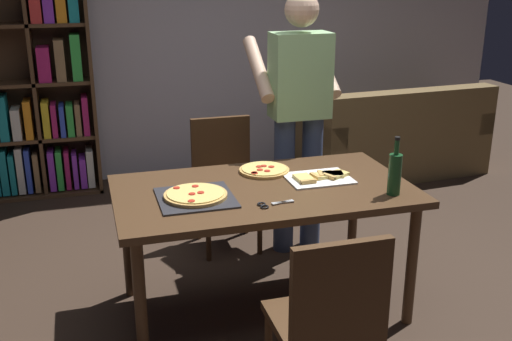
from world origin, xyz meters
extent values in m
plane|color=#38281E|center=(0.00, 0.00, 0.00)|extent=(12.00, 12.00, 0.00)
cube|color=#BCB7C6|center=(0.00, 2.60, 1.40)|extent=(6.40, 0.10, 2.80)
cube|color=#4C331E|center=(0.00, 0.00, 0.73)|extent=(1.62, 0.91, 0.04)
cylinder|color=#4C331E|center=(-0.73, -0.37, 0.35)|extent=(0.06, 0.06, 0.71)
cylinder|color=#4C331E|center=(0.73, -0.37, 0.35)|extent=(0.06, 0.06, 0.71)
cylinder|color=#4C331E|center=(-0.73, 0.37, 0.35)|extent=(0.06, 0.06, 0.71)
cylinder|color=#4C331E|center=(0.73, 0.37, 0.35)|extent=(0.06, 0.06, 0.71)
cube|color=#472D19|center=(0.00, -0.85, 0.43)|extent=(0.42, 0.42, 0.04)
cube|color=#472D19|center=(0.00, -1.04, 0.68)|extent=(0.42, 0.04, 0.45)
cylinder|color=#472D19|center=(0.18, -0.67, 0.21)|extent=(0.04, 0.04, 0.41)
cube|color=#472D19|center=(0.00, 0.85, 0.43)|extent=(0.42, 0.42, 0.04)
cube|color=#472D19|center=(0.00, 1.04, 0.68)|extent=(0.42, 0.04, 0.45)
cylinder|color=#472D19|center=(-0.18, 0.67, 0.21)|extent=(0.04, 0.04, 0.41)
cylinder|color=#472D19|center=(0.18, 0.67, 0.21)|extent=(0.04, 0.04, 0.41)
cylinder|color=#472D19|center=(-0.18, 1.03, 0.21)|extent=(0.04, 0.04, 0.41)
cylinder|color=#472D19|center=(0.18, 1.03, 0.21)|extent=(0.04, 0.04, 0.41)
cube|color=brown|center=(1.90, 2.05, 0.20)|extent=(1.75, 0.96, 0.40)
cube|color=brown|center=(1.92, 1.73, 0.62)|extent=(1.71, 0.31, 0.45)
cube|color=brown|center=(2.67, 2.10, 0.50)|extent=(0.21, 0.86, 0.20)
cube|color=brown|center=(1.13, 2.00, 0.50)|extent=(0.21, 0.86, 0.20)
cube|color=#513823|center=(-0.82, 2.35, 0.97)|extent=(0.03, 0.35, 1.95)
cube|color=#513823|center=(-1.50, 2.35, 0.01)|extent=(1.40, 0.35, 0.03)
cube|color=#513823|center=(-1.50, 2.51, 0.97)|extent=(1.40, 0.03, 1.95)
cube|color=#513823|center=(-1.50, 2.35, 0.50)|extent=(1.34, 0.29, 0.03)
cube|color=#513823|center=(-1.50, 2.35, 0.97)|extent=(1.34, 0.29, 0.03)
cube|color=#513823|center=(-1.28, 2.35, 0.97)|extent=(0.03, 0.29, 1.89)
cube|color=teal|center=(-1.60, 2.33, 0.24)|extent=(0.06, 0.22, 0.39)
cube|color=teal|center=(-1.54, 2.33, 0.22)|extent=(0.04, 0.22, 0.34)
cube|color=silver|center=(-1.47, 2.33, 0.24)|extent=(0.06, 0.22, 0.40)
cube|color=blue|center=(-1.41, 2.33, 0.23)|extent=(0.04, 0.22, 0.38)
cube|color=olive|center=(-1.34, 2.33, 0.21)|extent=(0.04, 0.22, 0.34)
cube|color=purple|center=(-1.22, 2.33, 0.22)|extent=(0.05, 0.22, 0.34)
cube|color=green|center=(-1.15, 2.33, 0.22)|extent=(0.05, 0.22, 0.34)
cube|color=#B21E66|center=(-1.09, 2.33, 0.21)|extent=(0.04, 0.22, 0.34)
cube|color=purple|center=(-1.03, 2.33, 0.20)|extent=(0.04, 0.22, 0.31)
cube|color=purple|center=(-0.96, 2.33, 0.18)|extent=(0.05, 0.22, 0.26)
cube|color=silver|center=(-0.90, 2.33, 0.21)|extent=(0.06, 0.22, 0.33)
cube|color=teal|center=(-1.55, 2.33, 0.70)|extent=(0.07, 0.22, 0.37)
cube|color=silver|center=(-1.46, 2.33, 0.65)|extent=(0.07, 0.22, 0.26)
cube|color=orange|center=(-1.36, 2.33, 0.68)|extent=(0.06, 0.22, 0.32)
cube|color=yellow|center=(-1.22, 2.33, 0.67)|extent=(0.06, 0.22, 0.31)
cube|color=#B21E66|center=(-1.15, 2.33, 0.66)|extent=(0.04, 0.22, 0.28)
cube|color=blue|center=(-1.09, 2.33, 0.65)|extent=(0.04, 0.22, 0.27)
cube|color=green|center=(-1.03, 2.33, 0.65)|extent=(0.05, 0.22, 0.27)
cube|color=olive|center=(-0.96, 2.33, 0.65)|extent=(0.04, 0.22, 0.27)
cube|color=#B21E66|center=(-0.90, 2.33, 0.68)|extent=(0.05, 0.22, 0.33)
cube|color=#B21E66|center=(-1.19, 2.33, 1.13)|extent=(0.10, 0.22, 0.28)
cube|color=olive|center=(-1.06, 2.33, 1.16)|extent=(0.08, 0.22, 0.34)
cube|color=green|center=(-0.93, 2.33, 1.18)|extent=(0.08, 0.22, 0.38)
cube|color=red|center=(-1.20, 2.33, 1.61)|extent=(0.09, 0.22, 0.30)
cube|color=purple|center=(-1.11, 2.33, 1.62)|extent=(0.08, 0.22, 0.32)
cube|color=orange|center=(-1.01, 2.33, 1.61)|extent=(0.08, 0.22, 0.30)
cube|color=teal|center=(-0.91, 2.33, 1.61)|extent=(0.08, 0.22, 0.30)
cylinder|color=#38476B|center=(0.56, 0.70, 0.47)|extent=(0.14, 0.14, 0.95)
cylinder|color=#38476B|center=(0.36, 0.70, 0.47)|extent=(0.14, 0.14, 0.95)
cube|color=#99CC8C|center=(0.46, 0.70, 1.23)|extent=(0.38, 0.22, 0.55)
sphere|color=#E0B293|center=(0.46, 0.70, 1.64)|extent=(0.22, 0.22, 0.22)
cylinder|color=#E0B293|center=(0.69, 0.88, 1.25)|extent=(0.09, 0.50, 0.39)
cylinder|color=#E0B293|center=(0.23, 0.88, 1.25)|extent=(0.09, 0.50, 0.39)
cube|color=#2D2D33|center=(-0.39, -0.06, 0.76)|extent=(0.39, 0.39, 0.01)
cylinder|color=tan|center=(-0.39, -0.06, 0.77)|extent=(0.33, 0.33, 0.02)
cylinder|color=#EACC6B|center=(-0.39, -0.06, 0.78)|extent=(0.30, 0.30, 0.01)
cylinder|color=#B22819|center=(-0.47, 0.04, 0.79)|extent=(0.04, 0.04, 0.00)
cylinder|color=#B22819|center=(-0.37, 0.03, 0.79)|extent=(0.04, 0.04, 0.00)
cylinder|color=#B22819|center=(-0.43, -0.17, 0.79)|extent=(0.04, 0.04, 0.00)
cylinder|color=#B22819|center=(-0.36, -0.07, 0.79)|extent=(0.04, 0.04, 0.00)
cylinder|color=#B22819|center=(-0.41, -0.08, 0.79)|extent=(0.04, 0.04, 0.00)
cube|color=white|center=(0.34, 0.04, 0.76)|extent=(0.36, 0.28, 0.01)
cube|color=#EACC6B|center=(0.25, 0.03, 0.77)|extent=(0.09, 0.14, 0.02)
cube|color=tan|center=(0.25, -0.03, 0.77)|extent=(0.09, 0.03, 0.02)
cube|color=#EACC6B|center=(0.38, 0.05, 0.77)|extent=(0.15, 0.11, 0.02)
cube|color=tan|center=(0.32, 0.04, 0.77)|extent=(0.04, 0.09, 0.02)
cube|color=#EACC6B|center=(0.44, 0.04, 0.77)|extent=(0.17, 0.14, 0.02)
cube|color=tan|center=(0.39, 0.01, 0.77)|extent=(0.06, 0.09, 0.02)
cube|color=#EACC6B|center=(0.42, 0.05, 0.77)|extent=(0.16, 0.12, 0.02)
cube|color=tan|center=(0.36, 0.06, 0.77)|extent=(0.04, 0.09, 0.02)
cylinder|color=#194723|center=(0.63, -0.29, 0.86)|extent=(0.07, 0.07, 0.22)
cylinder|color=#194723|center=(0.63, -0.29, 1.01)|extent=(0.03, 0.03, 0.08)
cylinder|color=black|center=(0.63, -0.29, 1.06)|extent=(0.03, 0.03, 0.02)
cube|color=silver|center=(0.03, -0.25, 0.76)|extent=(0.12, 0.04, 0.01)
cube|color=silver|center=(0.03, -0.25, 0.76)|extent=(0.12, 0.01, 0.01)
torus|color=black|center=(-0.09, -0.24, 0.76)|extent=(0.05, 0.05, 0.01)
torus|color=black|center=(-0.08, -0.28, 0.76)|extent=(0.05, 0.05, 0.01)
cylinder|color=tan|center=(0.08, 0.25, 0.76)|extent=(0.30, 0.30, 0.02)
cylinder|color=#EACC6B|center=(0.08, 0.25, 0.77)|extent=(0.27, 0.27, 0.01)
cylinder|color=#B22819|center=(0.08, 0.19, 0.78)|extent=(0.04, 0.04, 0.00)
cylinder|color=#B22819|center=(0.00, 0.19, 0.78)|extent=(0.04, 0.04, 0.00)
cylinder|color=#B22819|center=(0.06, 0.28, 0.78)|extent=(0.04, 0.04, 0.00)
cylinder|color=#B22819|center=(0.09, 0.29, 0.78)|extent=(0.04, 0.04, 0.00)
cylinder|color=#B22819|center=(0.13, 0.26, 0.78)|extent=(0.04, 0.04, 0.00)
cylinder|color=#B22819|center=(0.00, 0.18, 0.78)|extent=(0.04, 0.04, 0.00)
cylinder|color=#B22819|center=(0.05, 0.23, 0.78)|extent=(0.04, 0.04, 0.00)
camera|label=1|loc=(-0.91, -2.95, 1.90)|focal=42.32mm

